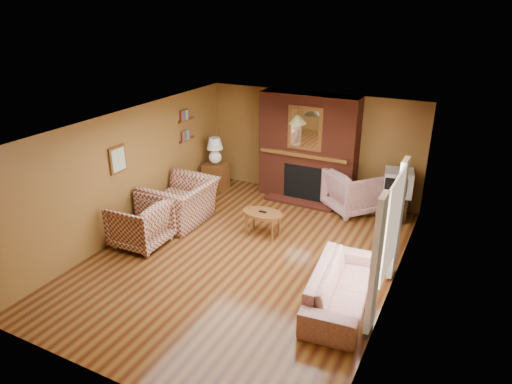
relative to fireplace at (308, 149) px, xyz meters
The scene contains 20 objects.
floor 3.21m from the fireplace, 90.00° to the right, with size 6.50×6.50×0.00m, color #421E0E.
ceiling 3.22m from the fireplace, 90.00° to the right, with size 6.50×6.50×0.00m, color silver.
wall_back 0.27m from the fireplace, 90.00° to the left, with size 6.50×6.50×0.00m, color brown.
wall_front 6.23m from the fireplace, 90.00° to the right, with size 6.50×6.50×0.00m, color brown.
wall_left 3.89m from the fireplace, 129.95° to the right, with size 6.50×6.50×0.00m, color brown.
wall_right 3.89m from the fireplace, 50.05° to the right, with size 6.50×6.50×0.00m, color brown.
fireplace is the anchor object (origin of this frame).
window_right 4.02m from the fireplace, 52.40° to the right, with size 0.10×1.85×2.00m.
bookshelf 2.72m from the fireplace, 156.05° to the right, with size 0.09×0.55×0.71m.
botanical_print 4.12m from the fireplace, 126.90° to the right, with size 0.05×0.40×0.50m.
pendant_light 1.07m from the fireplace, 90.00° to the right, with size 0.36×0.36×0.48m.
plaid_loveseat 3.07m from the fireplace, 128.47° to the right, with size 1.35×1.18×0.88m, color maroon.
plaid_armchair 4.03m from the fireplace, 119.51° to the right, with size 0.92×0.95×0.86m, color maroon.
floral_sofa 4.10m from the fireplace, 61.68° to the right, with size 2.03×0.79×0.59m, color #C6B499.
floral_armchair 1.37m from the fireplace, 10.59° to the right, with size 0.98×1.01×0.92m, color #C6B499.
coffee_table 2.22m from the fireplace, 92.66° to the right, with size 0.82×0.51×0.50m.
side_table 2.33m from the fireplace, 165.71° to the right, with size 0.50×0.50×0.67m, color brown.
table_lamp 2.17m from the fireplace, 165.71° to the right, with size 0.38×0.38×0.63m.
tv_stand 2.25m from the fireplace, ahead, with size 0.50×0.46×0.55m, color black.
crt_tv 2.09m from the fireplace, ahead, with size 0.65×0.65×0.51m.
Camera 1 is at (3.34, -6.21, 4.24)m, focal length 32.00 mm.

